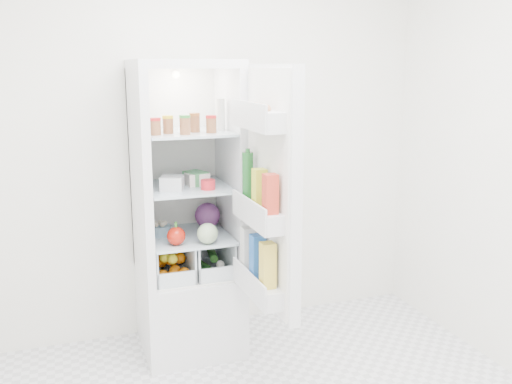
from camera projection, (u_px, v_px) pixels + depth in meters
name	position (u px, v px, depth m)	size (l,w,h in m)	color
room_walls	(298.00, 110.00, 2.29)	(3.02, 3.02, 2.61)	white
refrigerator	(187.00, 245.00, 3.57)	(0.60, 0.60, 1.80)	white
shelf_low	(189.00, 236.00, 3.50)	(0.49, 0.53, 0.01)	silver
shelf_mid	(187.00, 187.00, 3.43)	(0.49, 0.53, 0.01)	silver
shelf_top	(186.00, 132.00, 3.36)	(0.49, 0.53, 0.01)	silver
crisper_left	(169.00, 259.00, 3.49)	(0.23, 0.46, 0.22)	silver
crisper_right	(208.00, 254.00, 3.57)	(0.23, 0.46, 0.22)	silver
condiment_jars	(183.00, 126.00, 3.23)	(0.38, 0.16, 0.08)	#B21919
squeeze_bottle	(220.00, 115.00, 3.37)	(0.05, 0.05, 0.19)	silver
tub_white	(172.00, 183.00, 3.31)	(0.13, 0.13, 0.08)	silver
tub_cream	(197.00, 179.00, 3.45)	(0.13, 0.13, 0.07)	white
tin_red	(208.00, 185.00, 3.33)	(0.09, 0.09, 0.06)	red
tub_green	(196.00, 178.00, 3.46)	(0.10, 0.14, 0.08)	#449555
red_cabbage	(208.00, 215.00, 3.65)	(0.16, 0.16, 0.16)	#562161
bell_pepper	(176.00, 236.00, 3.29)	(0.11, 0.11, 0.11)	#BA190B
mushroom_bowl	(160.00, 230.00, 3.49)	(0.13, 0.13, 0.06)	#7EA3BC
salad_bag	(208.00, 233.00, 3.32)	(0.12, 0.12, 0.12)	#9FBB8C
citrus_pile	(171.00, 264.00, 3.47)	(0.20, 0.31, 0.16)	orange
veg_pile	(209.00, 261.00, 3.58)	(0.16, 0.30, 0.10)	#1D4517
fridge_door	(268.00, 197.00, 2.99)	(0.18, 0.60, 1.30)	white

